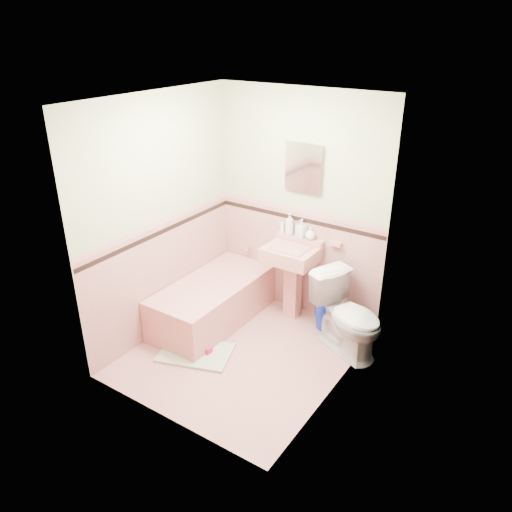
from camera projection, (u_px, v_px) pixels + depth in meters
The scene contains 32 objects.
floor at pixel (242, 353), 5.06m from camera, with size 2.20×2.20×0.00m, color tan.
ceiling at pixel (239, 99), 4.00m from camera, with size 2.20×2.20×0.00m, color white.
wall_back at pixel (299, 207), 5.36m from camera, with size 2.50×2.50×0.00m, color beige.
wall_front at pixel (156, 290), 3.70m from camera, with size 2.50×2.50×0.00m, color beige.
wall_left at pixel (160, 219), 5.03m from camera, with size 2.50×2.50×0.00m, color beige.
wall_right at pixel (341, 268), 4.03m from camera, with size 2.50×2.50×0.00m, color beige.
wainscot_back at pixel (297, 262), 5.63m from camera, with size 2.00×2.00×0.00m, color tan.
wainscot_front at pixel (164, 360), 3.99m from camera, with size 2.00×2.00×0.00m, color tan.
wainscot_left at pixel (166, 276), 5.30m from camera, with size 2.20×2.20×0.00m, color tan.
wainscot_right at pixel (335, 335), 4.31m from camera, with size 2.20×2.20×0.00m, color tan.
accent_back at pixel (298, 219), 5.40m from camera, with size 2.00×2.00×0.00m, color black.
accent_front at pixel (159, 304), 3.77m from camera, with size 2.00×2.00×0.00m, color black.
accent_left at pixel (163, 231), 5.08m from camera, with size 2.20×2.20×0.00m, color black.
accent_right at pixel (338, 282), 4.09m from camera, with size 2.20×2.20×0.00m, color black.
cap_back at pixel (299, 210), 5.36m from camera, with size 2.00×2.00×0.00m, color tan.
cap_front at pixel (158, 293), 3.73m from camera, with size 2.00×2.00×0.00m, color tan.
cap_left at pixel (162, 222), 5.03m from camera, with size 2.20×2.20×0.00m, color tan.
cap_right at pixel (339, 271), 4.05m from camera, with size 2.20×2.20×0.00m, color tan.
bathtub at pixel (213, 303), 5.53m from camera, with size 0.70×1.50×0.45m, color tan.
tub_faucet at pixel (249, 248), 5.90m from camera, with size 0.04×0.04×0.12m, color silver.
sink at pixel (290, 283), 5.50m from camera, with size 0.56×0.48×0.87m, color tan, non-canonical shape.
sink_faucet at pixel (298, 237), 5.39m from camera, with size 0.02×0.02×0.10m, color silver.
medicine_cabinet at pixel (304, 168), 5.12m from camera, with size 0.38×0.04×0.47m, color white.
soap_dish at pixel (336, 243), 5.22m from camera, with size 0.13×0.07×0.04m, color tan.
soap_bottle_left at pixel (290, 224), 5.44m from camera, with size 0.09×0.10×0.25m, color #B2B2B2.
soap_bottle_mid at pixel (301, 228), 5.37m from camera, with size 0.09×0.10×0.21m, color #B2B2B2.
soap_bottle_right at pixel (310, 233), 5.33m from camera, with size 0.11×0.11×0.14m, color #B2B2B2.
tube at pixel (282, 227), 5.51m from camera, with size 0.04×0.04×0.12m, color white.
toilet at pixel (349, 316), 4.96m from camera, with size 0.45×0.79×0.81m, color white.
bucket at pixel (327, 316), 5.44m from camera, with size 0.29×0.29×0.29m, color #0925AB, non-canonical shape.
bath_mat at pixel (196, 353), 5.05m from camera, with size 0.71×0.47×0.03m, color #96A287.
shoe at pixel (204, 348), 5.04m from camera, with size 0.16×0.07×0.06m, color #BF1E59.
Camera 1 is at (2.41, -3.39, 3.06)m, focal length 34.86 mm.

